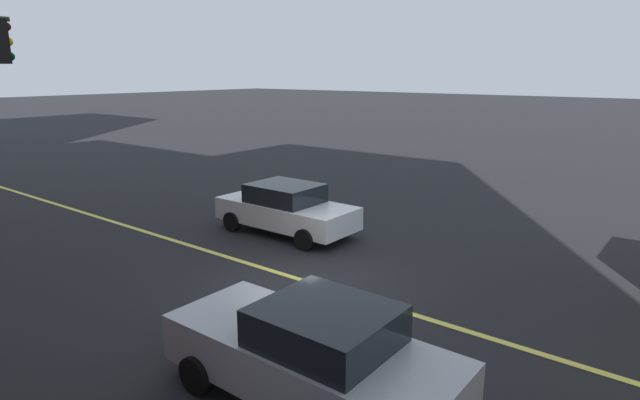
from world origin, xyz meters
TOP-DOWN VIEW (x-y plane):
  - ground at (0.00, 0.00)m, footprint 200.00×200.00m
  - lane_stripe_center at (0.00, 0.00)m, footprint 80.00×0.16m
  - car_white at (2.77, -2.56)m, footprint 4.34×1.95m
  - car_silver at (-3.09, 3.49)m, footprint 4.51×1.94m

SIDE VIEW (x-z plane):
  - ground at x=0.00m, z-range 0.00..0.00m
  - lane_stripe_center at x=0.00m, z-range 0.00..0.01m
  - car_white at x=2.77m, z-range 0.01..1.52m
  - car_silver at x=-3.09m, z-range -0.01..1.59m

